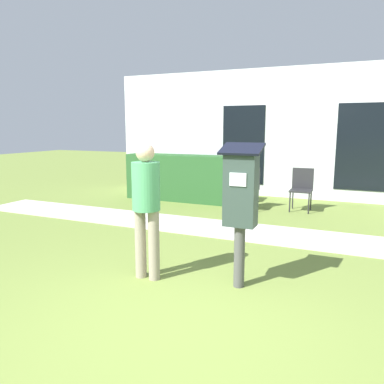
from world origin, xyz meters
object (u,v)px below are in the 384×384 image
(person_standing, at_px, (146,201))
(outdoor_chair_left, at_px, (248,185))
(outdoor_chair_middle, at_px, (302,186))
(parking_meter, at_px, (241,197))

(person_standing, bearing_deg, outdoor_chair_left, 53.34)
(person_standing, relative_size, outdoor_chair_middle, 1.76)
(parking_meter, xyz_separation_m, outdoor_chair_left, (-0.99, 3.95, -0.49))
(parking_meter, height_order, outdoor_chair_left, parking_meter)
(outdoor_chair_left, height_order, outdoor_chair_middle, same)
(parking_meter, xyz_separation_m, person_standing, (-1.05, -0.20, -0.09))
(person_standing, distance_m, outdoor_chair_left, 4.17)
(parking_meter, xyz_separation_m, outdoor_chair_middle, (0.09, 4.28, -0.49))
(person_standing, bearing_deg, parking_meter, -24.98)
(parking_meter, bearing_deg, outdoor_chair_middle, 88.82)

